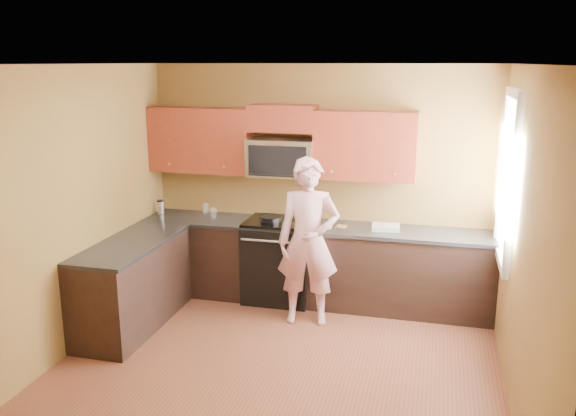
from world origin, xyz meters
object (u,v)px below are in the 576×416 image
(stove, at_px, (279,260))
(frying_pan, at_px, (271,221))
(travel_mug, at_px, (161,214))
(woman, at_px, (308,242))
(butter_tub, at_px, (302,227))
(microwave, at_px, (282,176))

(stove, xyz_separation_m, frying_pan, (-0.09, -0.03, 0.47))
(travel_mug, bearing_deg, woman, -16.24)
(butter_tub, relative_size, travel_mug, 0.65)
(frying_pan, bearing_deg, woman, -60.25)
(microwave, height_order, travel_mug, microwave)
(woman, distance_m, travel_mug, 2.04)
(woman, bearing_deg, microwave, 116.21)
(stove, distance_m, butter_tub, 0.55)
(frying_pan, height_order, travel_mug, travel_mug)
(frying_pan, bearing_deg, stove, 1.55)
(woman, distance_m, butter_tub, 0.44)
(stove, distance_m, woman, 0.81)
(woman, height_order, frying_pan, woman)
(butter_tub, bearing_deg, frying_pan, 167.43)
(butter_tub, bearing_deg, stove, 158.18)
(microwave, xyz_separation_m, frying_pan, (-0.09, -0.16, -0.50))
(travel_mug, bearing_deg, butter_tub, -5.19)
(stove, relative_size, microwave, 1.25)
(microwave, distance_m, woman, 0.97)
(butter_tub, distance_m, travel_mug, 1.80)
(stove, bearing_deg, travel_mug, 178.27)
(stove, bearing_deg, microwave, 90.00)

